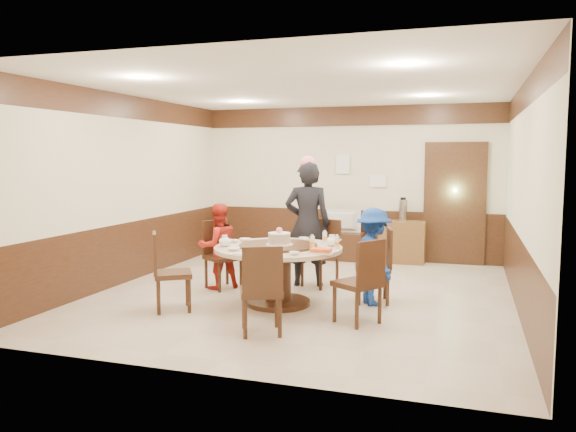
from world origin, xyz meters
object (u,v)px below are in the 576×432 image
(banquet_table, at_px, (278,263))
(shrimp_platter, at_px, (321,251))
(person_standing, at_px, (308,224))
(birthday_cake, at_px, (279,239))
(side_cabinet, at_px, (402,242))
(television, at_px, (341,221))
(tv_stand, at_px, (340,246))
(thermos, at_px, (403,210))
(person_red, at_px, (218,246))
(person_blue, at_px, (374,257))

(banquet_table, bearing_deg, shrimp_platter, -27.80)
(person_standing, xyz_separation_m, birthday_cake, (-0.03, -1.20, -0.05))
(banquet_table, xyz_separation_m, shrimp_platter, (0.65, -0.34, 0.24))
(person_standing, bearing_deg, side_cabinet, -129.93)
(television, bearing_deg, shrimp_platter, 91.77)
(shrimp_platter, height_order, tv_stand, shrimp_platter)
(side_cabinet, bearing_deg, banquet_table, -109.10)
(tv_stand, bearing_deg, thermos, 1.54)
(birthday_cake, distance_m, television, 3.40)
(tv_stand, bearing_deg, shrimp_platter, -81.00)
(person_standing, height_order, tv_stand, person_standing)
(birthday_cake, distance_m, tv_stand, 3.45)
(tv_stand, xyz_separation_m, television, (-0.00, 0.00, 0.46))
(person_red, distance_m, television, 3.01)
(shrimp_platter, bearing_deg, thermos, 81.91)
(banquet_table, xyz_separation_m, tv_stand, (0.06, 3.36, -0.28))
(person_blue, height_order, television, person_blue)
(side_cabinet, bearing_deg, person_standing, -116.64)
(person_blue, height_order, tv_stand, person_blue)
(shrimp_platter, distance_m, television, 3.75)
(banquet_table, xyz_separation_m, person_blue, (1.15, 0.38, 0.09))
(person_blue, xyz_separation_m, tv_stand, (-1.09, 2.98, -0.37))
(person_red, bearing_deg, tv_stand, -159.53)
(shrimp_platter, relative_size, thermos, 0.79)
(tv_stand, bearing_deg, person_red, -112.90)
(person_red, relative_size, shrimp_platter, 4.08)
(person_red, bearing_deg, shrimp_platter, 105.49)
(side_cabinet, bearing_deg, person_blue, -90.45)
(person_red, relative_size, birthday_cake, 3.55)
(side_cabinet, relative_size, thermos, 2.11)
(person_blue, relative_size, tv_stand, 1.46)
(person_blue, distance_m, side_cabinet, 3.02)
(side_cabinet, bearing_deg, tv_stand, -178.46)
(person_standing, xyz_separation_m, tv_stand, (0.01, 2.20, -0.66))
(side_cabinet, bearing_deg, television, -178.46)
(person_blue, distance_m, television, 3.17)
(thermos, bearing_deg, shrimp_platter, -98.09)
(tv_stand, bearing_deg, person_standing, -90.14)
(person_red, height_order, thermos, person_red)
(person_standing, distance_m, tv_stand, 2.30)
(shrimp_platter, bearing_deg, tv_stand, 99.00)
(person_blue, height_order, birthday_cake, person_blue)
(person_blue, bearing_deg, thermos, -34.25)
(side_cabinet, xyz_separation_m, thermos, (0.00, 0.00, 0.56))
(banquet_table, xyz_separation_m, television, (0.06, 3.36, 0.18))
(person_red, xyz_separation_m, person_blue, (2.26, -0.21, 0.01))
(person_standing, relative_size, television, 2.50)
(banquet_table, bearing_deg, tv_stand, 88.98)
(person_blue, xyz_separation_m, television, (-1.09, 2.98, 0.09))
(person_red, bearing_deg, birthday_cake, 104.51)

